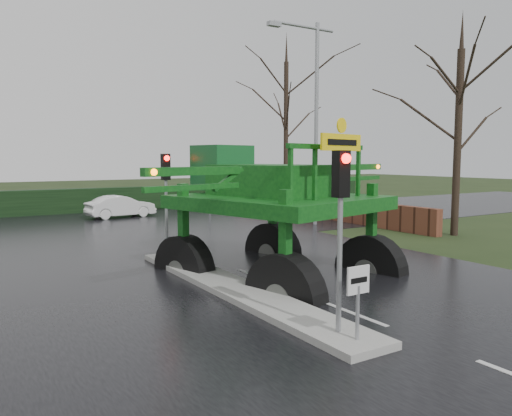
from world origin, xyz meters
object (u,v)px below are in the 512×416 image
keep_left_sign (358,291)px  white_sedan (121,218)px  street_light_right (312,105)px  traffic_signal_mid (166,183)px  traffic_signal_far (209,171)px  traffic_signal_near (341,202)px  crop_sprayer (278,190)px

keep_left_sign → white_sedan: size_ratio=0.35×
street_light_right → white_sedan: size_ratio=2.62×
keep_left_sign → traffic_signal_mid: 9.12m
white_sedan → traffic_signal_mid: bearing=163.0°
traffic_signal_mid → street_light_right: 11.05m
keep_left_sign → white_sedan: bearing=84.1°
traffic_signal_mid → traffic_signal_far: size_ratio=1.00×
traffic_signal_mid → traffic_signal_far: same height
traffic_signal_mid → keep_left_sign: bearing=-90.0°
traffic_signal_near → crop_sprayer: (0.74, 3.12, 0.03)m
crop_sprayer → white_sedan: size_ratio=2.53×
traffic_signal_mid → traffic_signal_near: bearing=-90.0°
traffic_signal_far → traffic_signal_mid: bearing=58.1°
keep_left_sign → traffic_signal_near: bearing=90.0°
traffic_signal_mid → crop_sprayer: crop_sprayer is taller
keep_left_sign → crop_sprayer: size_ratio=0.14×
keep_left_sign → white_sedan: (2.24, 21.65, -1.06)m
traffic_signal_near → white_sedan: (2.24, 21.15, -2.59)m
traffic_signal_mid → traffic_signal_far: (7.80, 12.52, 0.00)m
traffic_signal_mid → street_light_right: (9.49, 4.51, 3.40)m
traffic_signal_far → traffic_signal_near: bearing=69.6°
crop_sprayer → white_sedan: bearing=70.8°
traffic_signal_far → street_light_right: 8.86m
keep_left_sign → traffic_signal_near: traffic_signal_near is taller
traffic_signal_mid → crop_sprayer: size_ratio=0.37×
traffic_signal_near → traffic_signal_mid: (0.00, 8.50, 0.00)m
keep_left_sign → traffic_signal_far: bearing=70.1°
traffic_signal_far → white_sedan: bearing=-1.4°
white_sedan → traffic_signal_near: bearing=167.0°
traffic_signal_near → traffic_signal_far: same height
white_sedan → keep_left_sign: bearing=167.1°
traffic_signal_mid → crop_sprayer: bearing=-82.2°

